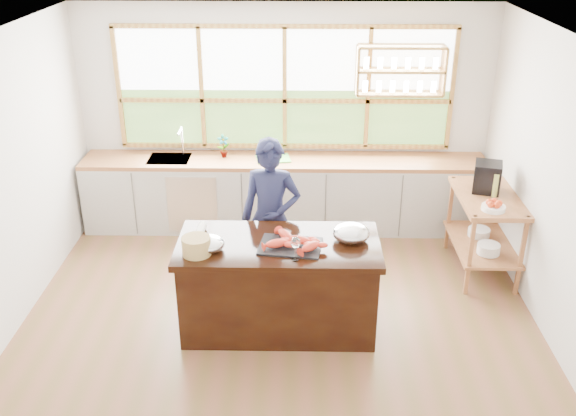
{
  "coord_description": "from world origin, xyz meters",
  "views": [
    {
      "loc": [
        0.19,
        -5.34,
        3.65
      ],
      "look_at": [
        0.08,
        0.15,
        1.09
      ],
      "focal_mm": 40.0,
      "sensor_mm": 36.0,
      "label": 1
    }
  ],
  "objects_px": {
    "island": "(279,285)",
    "cook": "(271,218)",
    "wicker_basket": "(196,246)",
    "espresso_machine": "(487,177)"
  },
  "relations": [
    {
      "from": "island",
      "to": "wicker_basket",
      "type": "height_order",
      "value": "wicker_basket"
    },
    {
      "from": "espresso_machine",
      "to": "wicker_basket",
      "type": "relative_size",
      "value": 1.23
    },
    {
      "from": "cook",
      "to": "island",
      "type": "bearing_deg",
      "value": -74.85
    },
    {
      "from": "wicker_basket",
      "to": "cook",
      "type": "bearing_deg",
      "value": 55.05
    },
    {
      "from": "island",
      "to": "wicker_basket",
      "type": "distance_m",
      "value": 0.91
    },
    {
      "from": "island",
      "to": "cook",
      "type": "distance_m",
      "value": 0.76
    },
    {
      "from": "espresso_machine",
      "to": "cook",
      "type": "bearing_deg",
      "value": -149.93
    },
    {
      "from": "island",
      "to": "espresso_machine",
      "type": "distance_m",
      "value": 2.58
    },
    {
      "from": "island",
      "to": "cook",
      "type": "relative_size",
      "value": 1.12
    },
    {
      "from": "cook",
      "to": "wicker_basket",
      "type": "height_order",
      "value": "cook"
    }
  ]
}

